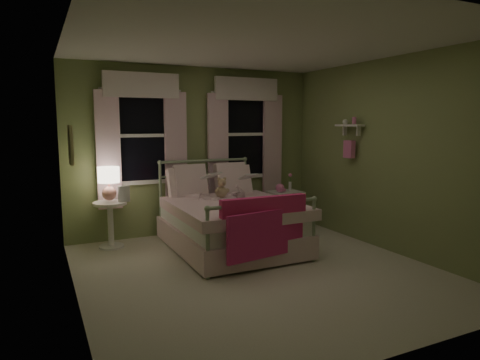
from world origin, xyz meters
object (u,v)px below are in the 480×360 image
nightstand_left (110,218)px  child_right (235,180)px  bed (229,221)px  teddy_bear (222,189)px  table_lamp (109,180)px  child_left (199,177)px  nightstand_right (285,197)px

nightstand_left → child_right: bearing=-9.9°
bed → nightstand_left: 1.66m
teddy_bear → table_lamp: (-1.49, 0.47, 0.16)m
nightstand_left → table_lamp: size_ratio=1.40×
child_left → bed: bearing=100.4°
child_left → nightstand_right: bearing=158.8°
child_right → table_lamp: 1.79m
child_left → nightstand_right: child_left is taller
child_right → teddy_bear: size_ratio=2.15×
child_left → table_lamp: child_left is taller
child_right → child_left: bearing=10.1°
teddy_bear → child_left: bearing=150.5°
nightstand_left → table_lamp: (0.00, 0.00, 0.54)m
table_lamp → child_right: bearing=-9.9°
teddy_bear → table_lamp: 1.57m
nightstand_left → teddy_bear: bearing=-17.5°
table_lamp → bed: bearing=-26.2°
child_left → nightstand_left: size_ratio=1.23×
child_left → table_lamp: 1.24m
teddy_bear → nightstand_right: (1.20, 0.21, -0.24)m
bed → nightstand_right: bed is taller
child_left → table_lamp: (-1.21, 0.31, -0.02)m
child_left → table_lamp: size_ratio=1.72×
table_lamp → teddy_bear: bearing=-17.5°
nightstand_left → bed: bearing=-26.2°
teddy_bear → nightstand_left: size_ratio=0.46×
child_left → teddy_bear: bearing=127.4°
child_left → teddy_bear: 0.37m
bed → child_right: child_right is taller
nightstand_left → table_lamp: 0.54m
teddy_bear → bed: bearing=-90.0°
bed → table_lamp: 1.75m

